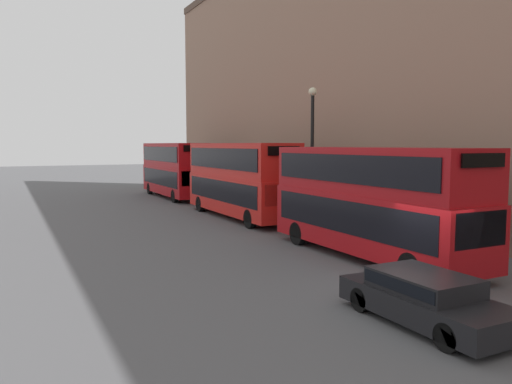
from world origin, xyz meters
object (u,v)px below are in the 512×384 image
car_dark_sedan (425,297)px  pedestrian (289,206)px  bus_third_in_queue (174,168)px  bus_second_in_queue (240,177)px  bus_leading (371,197)px

car_dark_sedan → pedestrian: size_ratio=2.86×
bus_third_in_queue → car_dark_sedan: (-3.40, -30.98, -1.80)m
car_dark_sedan → pedestrian: 17.80m
bus_second_in_queue → bus_third_in_queue: (0.00, 12.85, 0.02)m
bus_third_in_queue → car_dark_sedan: bus_third_in_queue is taller
bus_leading → bus_third_in_queue: 24.78m
bus_third_in_queue → car_dark_sedan: size_ratio=2.32×
bus_third_in_queue → pedestrian: 14.56m
bus_second_in_queue → pedestrian: 3.40m
bus_leading → car_dark_sedan: bearing=-118.7°
bus_second_in_queue → bus_leading: bearing=-90.0°
car_dark_sedan → bus_leading: bearing=61.3°
bus_leading → pedestrian: size_ratio=6.39×
bus_leading → bus_third_in_queue: bearing=90.0°
bus_second_in_queue → pedestrian: (2.58, -1.37, -1.73)m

